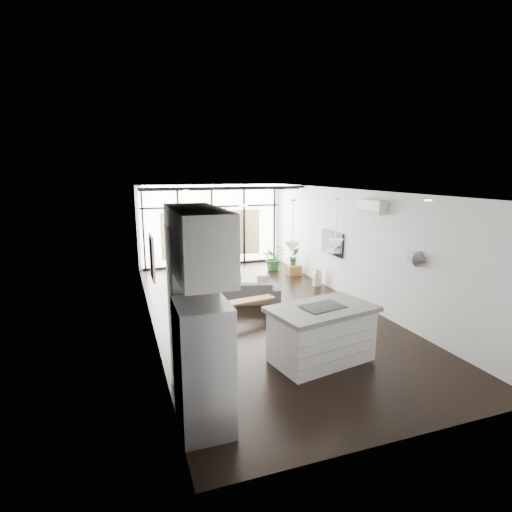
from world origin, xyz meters
TOP-DOWN VIEW (x-y plane):
  - floor at (0.00, 0.00)m, footprint 5.00×10.00m
  - ceiling at (0.00, 0.00)m, footprint 5.00×10.00m
  - wall_left at (-2.50, 0.00)m, footprint 0.02×10.00m
  - wall_right at (2.50, 0.00)m, footprint 0.02×10.00m
  - wall_back at (0.00, 5.00)m, footprint 5.00×0.02m
  - wall_front at (0.00, -5.00)m, footprint 5.00×0.02m
  - glazing at (0.00, 4.88)m, footprint 5.00×0.20m
  - skylight at (0.00, 4.00)m, footprint 4.70×1.90m
  - neighbour_building at (0.00, 4.95)m, footprint 3.50×0.02m
  - island at (0.12, -2.79)m, footprint 1.96×1.39m
  - cooktop at (0.12, -2.79)m, footprint 0.80×0.61m
  - fridge at (-2.17, -3.95)m, footprint 0.65×0.81m
  - appliance_column at (-2.12, -3.05)m, footprint 0.65×0.68m
  - upper_cabinets at (-2.12, -3.50)m, footprint 0.62×1.75m
  - pendant_left at (-0.40, -2.65)m, footprint 0.26×0.26m
  - pendant_right at (0.40, -2.65)m, footprint 0.26×0.26m
  - sofa at (-0.20, 0.72)m, footprint 1.93×1.01m
  - console_bench at (-0.44, -0.38)m, footprint 1.32×0.53m
  - pouf at (-0.02, 2.27)m, footprint 0.58×0.58m
  - crate at (2.13, 2.76)m, footprint 0.44×0.44m
  - plant_tall at (1.73, 3.52)m, footprint 1.03×1.07m
  - plant_crate at (2.13, 2.76)m, footprint 0.41×0.61m
  - milk_can at (2.25, 1.39)m, footprint 0.26×0.26m
  - bistro_set at (-0.32, 4.35)m, footprint 1.40×0.63m
  - tv at (2.46, 1.00)m, footprint 0.05×1.10m
  - ac_unit at (2.38, -0.80)m, footprint 0.22×0.90m
  - framed_art at (-2.47, -0.50)m, footprint 0.04×0.70m

SIDE VIEW (x-z plane):
  - floor at x=0.00m, z-range 0.00..0.00m
  - crate at x=2.13m, z-range 0.00..0.31m
  - pouf at x=-0.02m, z-range 0.00..0.39m
  - console_bench at x=-0.44m, z-range 0.00..0.41m
  - milk_can at x=2.25m, z-range 0.00..0.49m
  - bistro_set at x=-0.32m, z-range 0.00..0.66m
  - plant_tall at x=1.73m, z-range 0.00..0.66m
  - sofa at x=-0.20m, z-range 0.00..0.73m
  - plant_crate at x=2.13m, z-range 0.31..0.56m
  - island at x=0.12m, z-range 0.00..0.98m
  - fridge at x=-2.17m, z-range 0.00..1.68m
  - cooktop at x=0.12m, z-range 0.98..0.99m
  - neighbour_building at x=0.00m, z-range 0.30..1.90m
  - appliance_column at x=-2.12m, z-range 0.00..2.50m
  - tv at x=2.46m, z-range 0.98..1.62m
  - wall_left at x=-2.50m, z-range 0.00..2.80m
  - wall_right at x=2.50m, z-range 0.00..2.80m
  - wall_back at x=0.00m, z-range 0.00..2.80m
  - wall_front at x=0.00m, z-range 0.00..2.80m
  - glazing at x=0.00m, z-range 0.00..2.80m
  - framed_art at x=-2.47m, z-range 1.10..2.00m
  - pendant_left at x=-0.40m, z-range 1.93..2.11m
  - pendant_right at x=0.40m, z-range 1.93..2.11m
  - upper_cabinets at x=-2.12m, z-range 1.92..2.78m
  - ac_unit at x=2.38m, z-range 2.30..2.60m
  - skylight at x=0.00m, z-range 2.74..2.80m
  - ceiling at x=0.00m, z-range 2.80..2.80m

